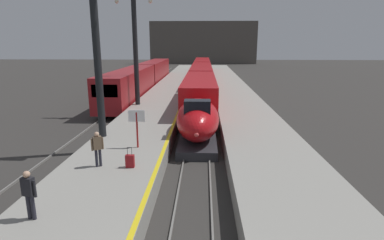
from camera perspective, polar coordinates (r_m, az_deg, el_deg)
platform_left at (r=31.04m, az=-6.05°, el=2.42°), size 4.80×110.00×1.05m
platform_right at (r=30.93m, az=8.99°, el=2.29°), size 4.80×110.00×1.05m
platform_left_safety_stripe at (r=30.69m, az=-1.85°, el=3.37°), size 0.20×107.80×0.01m
rail_main_left at (r=33.52m, az=0.24°, el=2.55°), size 0.08×110.00×0.12m
rail_main_right at (r=33.51m, az=2.80°, el=2.52°), size 0.08×110.00×0.12m
rail_secondary_left at (r=34.75m, az=-13.25°, el=2.58°), size 0.08×110.00×0.12m
rail_secondary_right at (r=34.39m, az=-10.83°, el=2.58°), size 0.08×110.00×0.12m
highspeed_train_main at (r=44.39m, az=1.73°, el=7.81°), size 2.92×56.36×3.60m
regional_train_adjacent at (r=44.98m, az=-8.75°, el=7.96°), size 2.85×36.60×3.80m
station_column_mid at (r=19.30m, az=-17.33°, el=14.16°), size 4.00×0.68×9.89m
station_column_far at (r=29.34m, az=-10.49°, el=14.56°), size 4.00×0.68×10.20m
passenger_near_edge at (r=15.00m, az=-17.07°, el=-4.68°), size 0.51×0.38×1.69m
passenger_mid_platform at (r=11.47m, az=-27.93°, el=-11.57°), size 0.56×0.29×1.69m
rolling_suitcase at (r=14.76m, az=-11.39°, el=-7.45°), size 0.40×0.22×0.98m
departure_info_board at (r=17.10m, az=-10.17°, el=-0.21°), size 0.90×0.10×2.12m
terminus_back_wall at (r=107.35m, az=2.08°, el=14.07°), size 36.00×2.00×14.00m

